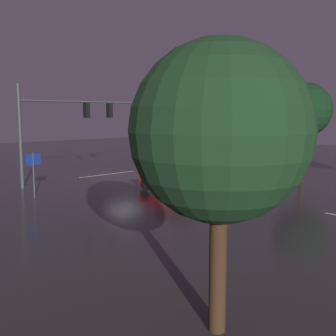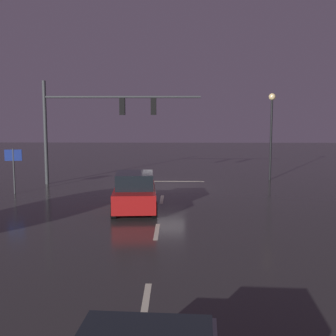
{
  "view_description": "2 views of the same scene",
  "coord_description": "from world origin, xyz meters",
  "px_view_note": "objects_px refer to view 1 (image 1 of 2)",
  "views": [
    {
      "loc": [
        17.82,
        23.18,
        4.46
      ],
      "look_at": [
        0.39,
        4.96,
        1.15
      ],
      "focal_mm": 44.09,
      "sensor_mm": 36.0,
      "label": 1
    },
    {
      "loc": [
        -0.66,
        25.37,
        4.24
      ],
      "look_at": [
        -0.33,
        4.97,
        1.71
      ],
      "focal_mm": 46.32,
      "sensor_mm": 36.0,
      "label": 2
    }
  ],
  "objects_px": {
    "car_approaching": "(176,178)",
    "traffic_signal_assembly": "(67,118)",
    "street_lamp_left_kerb": "(167,121)",
    "tree_right_near": "(220,132)",
    "tree_left_far": "(304,110)",
    "route_sign": "(33,165)"
  },
  "relations": [
    {
      "from": "car_approaching",
      "to": "traffic_signal_assembly",
      "type": "bearing_deg",
      "value": -68.01
    },
    {
      "from": "route_sign",
      "to": "tree_left_far",
      "type": "distance_m",
      "value": 19.46
    },
    {
      "from": "tree_right_near",
      "to": "tree_left_far",
      "type": "distance_m",
      "value": 24.11
    },
    {
      "from": "car_approaching",
      "to": "route_sign",
      "type": "bearing_deg",
      "value": -29.64
    },
    {
      "from": "traffic_signal_assembly",
      "to": "route_sign",
      "type": "height_order",
      "value": "traffic_signal_assembly"
    },
    {
      "from": "traffic_signal_assembly",
      "to": "street_lamp_left_kerb",
      "type": "relative_size",
      "value": 1.7
    },
    {
      "from": "car_approaching",
      "to": "street_lamp_left_kerb",
      "type": "relative_size",
      "value": 0.8
    },
    {
      "from": "street_lamp_left_kerb",
      "to": "tree_right_near",
      "type": "distance_m",
      "value": 27.72
    },
    {
      "from": "street_lamp_left_kerb",
      "to": "route_sign",
      "type": "distance_m",
      "value": 15.85
    },
    {
      "from": "tree_right_near",
      "to": "tree_left_far",
      "type": "relative_size",
      "value": 0.88
    },
    {
      "from": "route_sign",
      "to": "tree_left_far",
      "type": "bearing_deg",
      "value": 163.11
    },
    {
      "from": "car_approaching",
      "to": "tree_right_near",
      "type": "height_order",
      "value": "tree_right_near"
    },
    {
      "from": "car_approaching",
      "to": "street_lamp_left_kerb",
      "type": "distance_m",
      "value": 12.48
    },
    {
      "from": "tree_right_near",
      "to": "car_approaching",
      "type": "bearing_deg",
      "value": -131.71
    },
    {
      "from": "traffic_signal_assembly",
      "to": "street_lamp_left_kerb",
      "type": "bearing_deg",
      "value": -169.82
    },
    {
      "from": "street_lamp_left_kerb",
      "to": "tree_right_near",
      "type": "height_order",
      "value": "tree_right_near"
    },
    {
      "from": "traffic_signal_assembly",
      "to": "car_approaching",
      "type": "height_order",
      "value": "traffic_signal_assembly"
    },
    {
      "from": "traffic_signal_assembly",
      "to": "route_sign",
      "type": "bearing_deg",
      "value": 39.29
    },
    {
      "from": "street_lamp_left_kerb",
      "to": "route_sign",
      "type": "height_order",
      "value": "street_lamp_left_kerb"
    },
    {
      "from": "route_sign",
      "to": "tree_right_near",
      "type": "bearing_deg",
      "value": 77.18
    },
    {
      "from": "tree_right_near",
      "to": "traffic_signal_assembly",
      "type": "bearing_deg",
      "value": -111.76
    },
    {
      "from": "car_approaching",
      "to": "route_sign",
      "type": "height_order",
      "value": "route_sign"
    }
  ]
}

